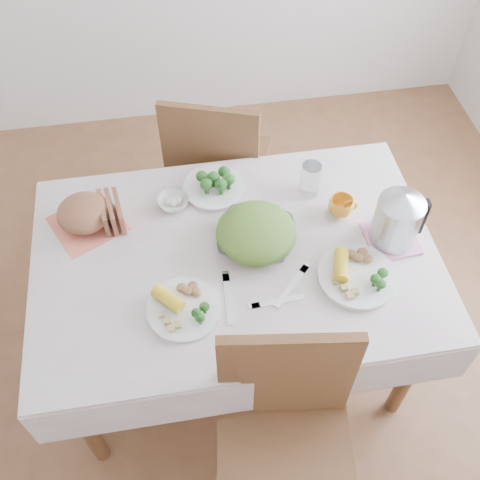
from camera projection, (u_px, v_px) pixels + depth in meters
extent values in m
plane|color=brown|center=(237.00, 349.00, 2.68)|extent=(3.60, 3.60, 0.00)
cube|color=brown|center=(236.00, 309.00, 2.39)|extent=(1.40, 0.90, 0.75)
cube|color=beige|center=(236.00, 255.00, 2.09)|extent=(1.50, 1.00, 0.01)
cube|color=brown|center=(285.00, 471.00, 1.89)|extent=(0.52, 0.52, 1.01)
cube|color=brown|center=(220.00, 167.00, 2.79)|extent=(0.57, 0.57, 0.99)
imported|color=white|center=(256.00, 238.00, 2.09)|extent=(0.36, 0.36, 0.07)
cylinder|color=white|center=(184.00, 309.00, 1.92)|extent=(0.34, 0.34, 0.02)
cylinder|color=white|center=(357.00, 277.00, 2.01)|extent=(0.40, 0.40, 0.02)
cylinder|color=beige|center=(214.00, 188.00, 2.28)|extent=(0.33, 0.33, 0.02)
cube|color=#E46D55|center=(88.00, 224.00, 2.17)|extent=(0.33, 0.33, 0.00)
ellipsoid|color=brown|center=(84.00, 214.00, 2.13)|extent=(0.27, 0.26, 0.12)
imported|color=white|center=(173.00, 202.00, 2.22)|extent=(0.16, 0.16, 0.04)
imported|color=orange|center=(341.00, 206.00, 2.18)|extent=(0.12, 0.12, 0.08)
cylinder|color=white|center=(310.00, 181.00, 2.23)|extent=(0.10, 0.10, 0.15)
cube|color=pink|center=(391.00, 238.00, 2.12)|extent=(0.19, 0.19, 0.01)
cylinder|color=#B2B5BA|center=(397.00, 219.00, 2.03)|extent=(0.21, 0.21, 0.24)
cube|color=silver|center=(228.00, 299.00, 1.96)|extent=(0.03, 0.21, 0.00)
cube|color=silver|center=(291.00, 286.00, 1.99)|extent=(0.16, 0.17, 0.00)
cube|color=silver|center=(278.00, 301.00, 1.96)|extent=(0.19, 0.03, 0.00)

